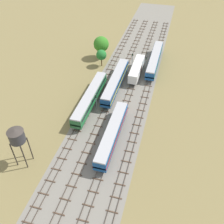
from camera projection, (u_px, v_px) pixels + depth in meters
The scene contains 18 objects.
ground_plane at pixel (117, 105), 70.04m from camera, with size 480.00×480.00×0.00m, color olive.
ballast_bed at pixel (117, 105), 70.04m from camera, with size 18.06×176.00×0.01m, color gray.
track_far_left at pixel (94, 98), 72.08m from camera, with size 2.40×126.00×0.29m.
track_left at pixel (110, 101), 71.15m from camera, with size 2.40×126.00×0.29m.
track_centre_left at pixel (126, 104), 70.21m from camera, with size 2.40×126.00×0.29m.
track_centre at pixel (142, 107), 69.28m from camera, with size 2.40×126.00×0.29m.
diesel_railcar_centre_left_nearest at pixel (112, 133), 58.19m from camera, with size 2.96×20.50×3.80m.
passenger_coach_far_left_near at pixel (90, 98), 68.36m from camera, with size 2.96×22.00×3.80m.
passenger_coach_left_mid at pixel (116, 81), 74.33m from camera, with size 2.96×22.00×3.80m.
freight_boxcar_centre_left_midfar at pixel (137, 69), 79.94m from camera, with size 2.87×14.00×3.60m.
passenger_coach_centre_far at pixel (155, 59), 84.19m from camera, with size 2.96×22.00×3.80m.
water_tower at pixel (17, 136), 49.86m from camera, with size 3.40×3.40×9.95m.
signal_post_nearest at pixel (146, 62), 80.77m from camera, with size 0.28×0.47×5.66m.
signal_post_near at pixel (96, 101), 66.06m from camera, with size 0.28×0.47×5.38m.
signal_post_mid at pixel (132, 59), 82.69m from camera, with size 0.28×0.47×5.52m.
lineside_tree_0 at pixel (101, 44), 87.08m from camera, with size 5.35×5.35×7.83m.
lineside_tree_1 at pixel (101, 55), 83.39m from camera, with size 3.47×3.47×5.86m.
lineside_tree_2 at pixel (102, 45), 86.87m from camera, with size 3.38×3.38×6.82m.
Camera 1 is at (13.06, 3.55, 44.61)m, focal length 40.10 mm.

